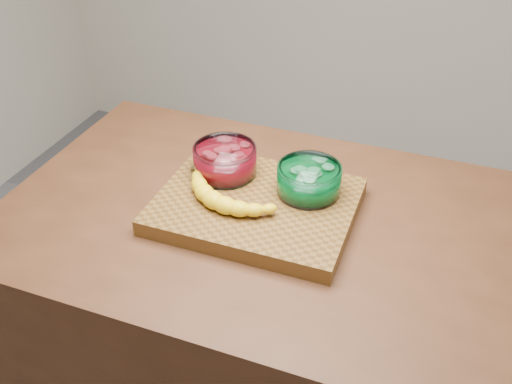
% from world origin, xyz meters
% --- Properties ---
extents(counter, '(1.20, 0.80, 0.90)m').
position_xyz_m(counter, '(0.00, 0.00, 0.45)').
color(counter, '#4A2916').
rests_on(counter, ground).
extents(cutting_board, '(0.45, 0.35, 0.04)m').
position_xyz_m(cutting_board, '(0.00, 0.00, 0.92)').
color(cutting_board, brown).
rests_on(cutting_board, counter).
extents(bowl_red, '(0.15, 0.15, 0.07)m').
position_xyz_m(bowl_red, '(-0.11, 0.08, 0.98)').
color(bowl_red, white).
rests_on(bowl_red, cutting_board).
extents(bowl_green, '(0.15, 0.15, 0.07)m').
position_xyz_m(bowl_green, '(0.10, 0.07, 0.97)').
color(bowl_green, white).
rests_on(bowl_green, cutting_board).
extents(banana, '(0.27, 0.18, 0.04)m').
position_xyz_m(banana, '(-0.06, -0.02, 0.96)').
color(banana, yellow).
rests_on(banana, cutting_board).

